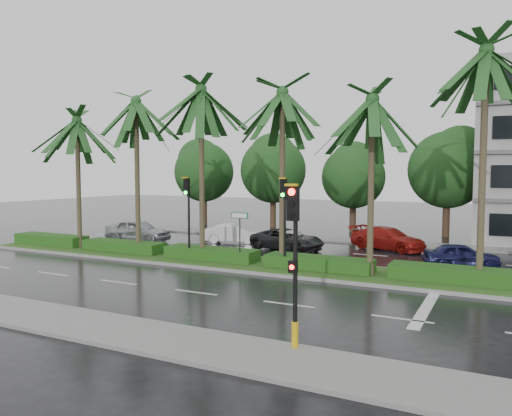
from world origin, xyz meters
The scene contains 17 objects.
ground centered at (0.00, 0.00, 0.00)m, with size 120.00×120.00×0.00m, color black.
near_sidewalk centered at (0.00, -10.20, 0.06)m, with size 40.00×2.40×0.12m, color slate.
far_sidewalk centered at (0.00, 12.00, 0.06)m, with size 40.00×2.00×0.12m, color slate.
median centered at (0.00, 1.00, 0.08)m, with size 36.00×4.00×0.15m.
hedge centered at (0.00, 1.00, 0.45)m, with size 35.20×1.40×0.60m.
lane_markings centered at (3.04, -0.43, 0.01)m, with size 34.00×13.06×0.01m.
palm_row centered at (-1.25, 1.02, 8.02)m, with size 26.30×4.20×10.34m.
signal_near centered at (6.00, -9.39, 2.50)m, with size 0.34×0.45×4.36m.
signal_median_left centered at (-4.00, 0.30, 3.00)m, with size 0.34×0.42×4.36m.
signal_median_right centered at (1.50, 0.30, 3.00)m, with size 0.34×0.42×4.36m.
street_sign centered at (-1.00, 0.48, 2.12)m, with size 0.95×0.09×2.60m.
bg_trees centered at (-1.04, 17.59, 4.98)m, with size 33.07×5.63×8.14m.
car_silver centered at (-11.50, 5.25, 0.77)m, with size 4.53×1.82×1.54m, color #9FA2A6.
car_white centered at (-5.50, 7.76, 0.64)m, with size 3.87×1.35×1.28m, color silver.
car_darkgrey centered at (-1.00, 6.60, 0.64)m, with size 4.64×2.14×1.29m, color black.
car_red centered at (4.50, 9.40, 0.69)m, with size 4.78×1.94×1.39m, color maroon.
car_blue centered at (9.00, 5.26, 0.62)m, with size 3.61×1.45×1.23m, color #171947.
Camera 1 is at (10.90, -21.34, 4.78)m, focal length 35.00 mm.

